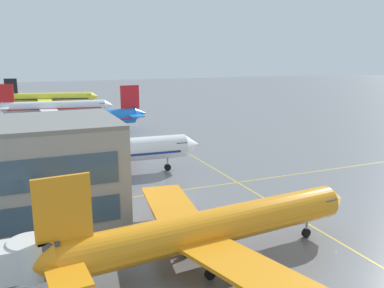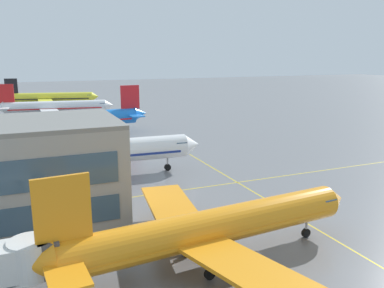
{
  "view_description": "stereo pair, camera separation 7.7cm",
  "coord_description": "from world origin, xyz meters",
  "px_view_note": "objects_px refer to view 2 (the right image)",
  "views": [
    {
      "loc": [
        -29.76,
        -20.9,
        19.6
      ],
      "look_at": [
        -3.74,
        40.45,
        4.56
      ],
      "focal_mm": 36.9,
      "sensor_mm": 36.0,
      "label": 1
    },
    {
      "loc": [
        -29.69,
        -20.93,
        19.6
      ],
      "look_at": [
        -3.74,
        40.45,
        4.56
      ],
      "focal_mm": 36.9,
      "sensor_mm": 36.0,
      "label": 2
    }
  ],
  "objects_px": {
    "airliner_front_gate": "(210,228)",
    "airliner_far_right_stand": "(50,97)",
    "airliner_second_row": "(83,154)",
    "airliner_far_left_stand": "(54,107)",
    "airliner_third_row": "(72,120)"
  },
  "relations": [
    {
      "from": "airliner_far_left_stand",
      "to": "airliner_far_right_stand",
      "type": "relative_size",
      "value": 1.01
    },
    {
      "from": "airliner_far_right_stand",
      "to": "airliner_third_row",
      "type": "bearing_deg",
      "value": -88.7
    },
    {
      "from": "airliner_second_row",
      "to": "airliner_third_row",
      "type": "distance_m",
      "value": 36.63
    },
    {
      "from": "airliner_third_row",
      "to": "airliner_far_left_stand",
      "type": "distance_m",
      "value": 30.33
    },
    {
      "from": "airliner_far_left_stand",
      "to": "airliner_third_row",
      "type": "bearing_deg",
      "value": -86.19
    },
    {
      "from": "airliner_front_gate",
      "to": "airliner_far_right_stand",
      "type": "relative_size",
      "value": 0.97
    },
    {
      "from": "airliner_front_gate",
      "to": "airliner_second_row",
      "type": "bearing_deg",
      "value": 102.68
    },
    {
      "from": "airliner_front_gate",
      "to": "airliner_far_right_stand",
      "type": "xyz_separation_m",
      "value": [
        -6.16,
        129.08,
        0.14
      ]
    },
    {
      "from": "airliner_second_row",
      "to": "airliner_far_right_stand",
      "type": "height_order",
      "value": "airliner_second_row"
    },
    {
      "from": "airliner_third_row",
      "to": "airliner_second_row",
      "type": "bearing_deg",
      "value": -93.77
    },
    {
      "from": "airliner_third_row",
      "to": "airliner_far_right_stand",
      "type": "xyz_separation_m",
      "value": [
        -1.37,
        60.52,
        -0.32
      ]
    },
    {
      "from": "airliner_front_gate",
      "to": "airliner_second_row",
      "type": "relative_size",
      "value": 0.88
    },
    {
      "from": "airliner_second_row",
      "to": "airliner_far_left_stand",
      "type": "bearing_deg",
      "value": 89.66
    },
    {
      "from": "airliner_second_row",
      "to": "airliner_far_left_stand",
      "type": "xyz_separation_m",
      "value": [
        0.39,
        66.81,
        -0.38
      ]
    },
    {
      "from": "airliner_front_gate",
      "to": "airliner_far_right_stand",
      "type": "height_order",
      "value": "airliner_far_right_stand"
    }
  ]
}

